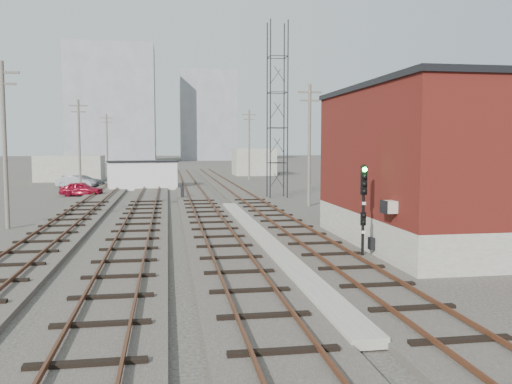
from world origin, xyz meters
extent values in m
plane|color=#282621|center=(0.00, 60.00, 0.00)|extent=(320.00, 320.00, 0.00)
cube|color=#332D28|center=(2.50, 39.00, 0.10)|extent=(3.20, 90.00, 0.20)
cube|color=#4C2816|center=(1.78, 39.00, 0.33)|extent=(0.07, 90.00, 0.12)
cube|color=#4C2816|center=(3.22, 39.00, 0.33)|extent=(0.07, 90.00, 0.12)
cube|color=#332D28|center=(-1.50, 39.00, 0.10)|extent=(3.20, 90.00, 0.20)
cube|color=#4C2816|center=(-2.22, 39.00, 0.33)|extent=(0.07, 90.00, 0.12)
cube|color=#4C2816|center=(-0.78, 39.00, 0.33)|extent=(0.07, 90.00, 0.12)
cube|color=#332D28|center=(-5.50, 39.00, 0.10)|extent=(3.20, 90.00, 0.20)
cube|color=#4C2816|center=(-6.22, 39.00, 0.33)|extent=(0.07, 90.00, 0.12)
cube|color=#4C2816|center=(-4.78, 39.00, 0.33)|extent=(0.07, 90.00, 0.12)
cube|color=#332D28|center=(-9.50, 39.00, 0.10)|extent=(3.20, 90.00, 0.20)
cube|color=#4C2816|center=(-10.22, 39.00, 0.33)|extent=(0.07, 90.00, 0.12)
cube|color=#4C2816|center=(-8.78, 39.00, 0.33)|extent=(0.07, 90.00, 0.12)
cube|color=gray|center=(0.50, 14.00, 0.13)|extent=(0.90, 28.00, 0.26)
cube|color=gray|center=(7.50, 12.00, 0.75)|extent=(6.00, 12.00, 1.50)
cube|color=maroon|center=(7.50, 12.00, 4.25)|extent=(6.00, 12.00, 5.50)
cube|color=black|center=(7.50, 12.00, 7.10)|extent=(6.20, 12.20, 0.25)
cube|color=beige|center=(4.28, 8.00, 2.25)|extent=(0.45, 0.62, 0.45)
cube|color=black|center=(4.40, 10.00, 0.50)|extent=(0.20, 0.35, 0.50)
cylinder|color=black|center=(4.75, 34.25, 7.50)|extent=(0.10, 0.10, 15.00)
cylinder|color=black|center=(6.25, 34.25, 7.50)|extent=(0.10, 0.10, 15.00)
cylinder|color=black|center=(4.75, 35.75, 7.50)|extent=(0.10, 0.10, 15.00)
cylinder|color=black|center=(6.25, 35.75, 7.50)|extent=(0.10, 0.10, 15.00)
cylinder|color=#595147|center=(-12.50, 20.00, 4.50)|extent=(0.24, 0.24, 9.00)
cube|color=#595147|center=(-12.50, 20.00, 8.40)|extent=(1.80, 0.12, 0.12)
cube|color=#595147|center=(-12.50, 20.00, 7.80)|extent=(1.40, 0.12, 0.12)
cylinder|color=#595147|center=(-12.50, 45.00, 4.50)|extent=(0.24, 0.24, 9.00)
cube|color=#595147|center=(-12.50, 45.00, 8.40)|extent=(1.80, 0.12, 0.12)
cube|color=#595147|center=(-12.50, 45.00, 7.80)|extent=(1.40, 0.12, 0.12)
cylinder|color=#595147|center=(-12.50, 70.00, 4.50)|extent=(0.24, 0.24, 9.00)
cube|color=#595147|center=(-12.50, 70.00, 8.40)|extent=(1.80, 0.12, 0.12)
cube|color=#595147|center=(-12.50, 70.00, 7.80)|extent=(1.40, 0.12, 0.12)
cylinder|color=#595147|center=(6.50, 28.00, 4.50)|extent=(0.24, 0.24, 9.00)
cube|color=#595147|center=(6.50, 28.00, 8.40)|extent=(1.80, 0.12, 0.12)
cube|color=#595147|center=(6.50, 28.00, 7.80)|extent=(1.40, 0.12, 0.12)
cylinder|color=#595147|center=(6.50, 58.00, 4.50)|extent=(0.24, 0.24, 9.00)
cube|color=#595147|center=(6.50, 58.00, 8.40)|extent=(1.80, 0.12, 0.12)
cube|color=#595147|center=(6.50, 58.00, 7.80)|extent=(1.40, 0.12, 0.12)
cube|color=gray|center=(-18.00, 135.00, 15.00)|extent=(22.00, 14.00, 30.00)
cube|color=gray|center=(8.00, 150.00, 13.00)|extent=(16.00, 12.00, 26.00)
cube|color=gray|center=(-16.00, 60.00, 1.60)|extent=(8.00, 5.00, 3.20)
cube|color=gray|center=(9.00, 70.00, 2.00)|extent=(6.00, 6.00, 4.00)
cube|color=gray|center=(3.70, 9.16, 0.05)|extent=(0.40, 0.40, 0.10)
cylinder|color=black|center=(3.70, 9.16, 1.89)|extent=(0.11, 0.11, 3.79)
cube|color=black|center=(3.70, 9.14, 3.17)|extent=(0.25, 0.10, 1.14)
sphere|color=#0CE533|center=(3.70, 9.05, 3.60)|extent=(0.19, 0.19, 0.19)
sphere|color=black|center=(3.70, 9.05, 3.32)|extent=(0.19, 0.19, 0.19)
sphere|color=black|center=(3.70, 9.05, 3.03)|extent=(0.19, 0.19, 0.19)
sphere|color=black|center=(3.70, 9.05, 2.75)|extent=(0.19, 0.19, 0.19)
cube|color=black|center=(3.70, 9.14, 1.66)|extent=(0.21, 0.09, 0.52)
cube|color=white|center=(3.70, 9.08, 2.27)|extent=(0.15, 0.02, 0.11)
cube|color=white|center=(3.70, 9.08, 1.14)|extent=(0.15, 0.02, 0.11)
cube|color=black|center=(-2.68, 34.35, 0.57)|extent=(0.31, 0.31, 0.95)
cylinder|color=black|center=(-2.68, 34.35, 1.18)|extent=(0.08, 0.08, 0.28)
cube|color=silver|center=(-6.45, 45.41, 1.41)|extent=(7.11, 3.85, 2.81)
cube|color=black|center=(-6.45, 45.41, 2.87)|extent=(7.37, 4.11, 0.14)
imported|color=maroon|center=(-11.48, 38.85, 0.64)|extent=(3.94, 2.15, 1.27)
imported|color=#97989E|center=(-13.54, 48.63, 0.65)|extent=(4.17, 2.30, 1.30)
imported|color=slate|center=(-12.87, 50.10, 0.64)|extent=(4.75, 3.28, 1.28)
camera|label=1|loc=(-3.85, -10.98, 4.56)|focal=38.00mm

